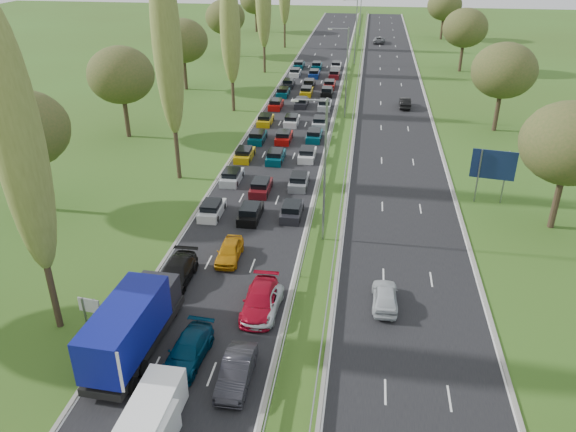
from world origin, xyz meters
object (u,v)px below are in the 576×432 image
at_px(white_van_rear, 154,412).
at_px(near_car_3, 176,273).
at_px(info_sign, 90,308).
at_px(blue_lorry, 133,325).
at_px(direction_sign, 493,167).

bearing_deg(white_van_rear, near_car_3, 105.11).
bearing_deg(info_sign, near_car_3, 55.63).
relative_size(blue_lorry, info_sign, 4.51).
height_order(blue_lorry, direction_sign, direction_sign).
distance_m(near_car_3, blue_lorry, 7.79).
distance_m(near_car_3, direction_sign, 30.58).
relative_size(white_van_rear, info_sign, 2.47).
relative_size(blue_lorry, direction_sign, 1.82).
xyz_separation_m(white_van_rear, direction_sign, (21.76, 30.65, 2.50)).
relative_size(white_van_rear, direction_sign, 1.00).
bearing_deg(white_van_rear, direction_sign, 56.17).
height_order(near_car_3, blue_lorry, blue_lorry).
xyz_separation_m(near_car_3, blue_lorry, (-0.00, -7.69, 1.26)).
relative_size(blue_lorry, white_van_rear, 1.82).
distance_m(blue_lorry, white_van_rear, 6.41).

